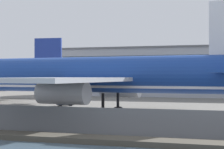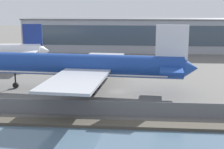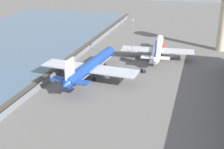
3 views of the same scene
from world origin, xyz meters
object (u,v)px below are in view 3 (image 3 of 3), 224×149
object	(u,v)px
cargo_jet_blue	(91,66)
ops_van	(162,47)
apron_light_mast_apron_west	(133,38)
passenger_jet_white	(158,49)
baggage_tug	(143,71)

from	to	relation	value
cargo_jet_blue	ops_van	distance (m)	59.46
cargo_jet_blue	apron_light_mast_apron_west	world-z (taller)	apron_light_mast_apron_west
cargo_jet_blue	passenger_jet_white	bearing A→B (deg)	146.76
baggage_tug	ops_van	bearing A→B (deg)	175.25
apron_light_mast_apron_west	ops_van	bearing A→B (deg)	154.81
passenger_jet_white	baggage_tug	xyz separation A→B (m)	(22.46, -3.02, -4.43)
cargo_jet_blue	ops_van	world-z (taller)	cargo_jet_blue
passenger_jet_white	ops_van	world-z (taller)	passenger_jet_white
baggage_tug	apron_light_mast_apron_west	xyz separation A→B (m)	(-14.42, -8.75, 11.44)
ops_van	apron_light_mast_apron_west	xyz separation A→B (m)	(25.68, -12.08, 10.97)
baggage_tug	cargo_jet_blue	bearing A→B (deg)	-56.12
passenger_jet_white	apron_light_mast_apron_west	size ratio (longest dim) A/B	2.03
passenger_jet_white	baggage_tug	world-z (taller)	passenger_jet_white
ops_van	passenger_jet_white	bearing A→B (deg)	-0.99
baggage_tug	ops_van	size ratio (longest dim) A/B	0.64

